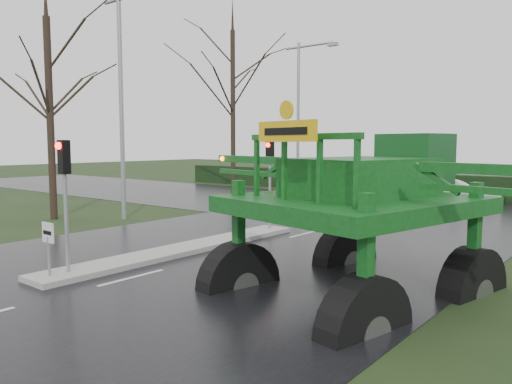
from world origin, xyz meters
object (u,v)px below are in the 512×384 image
Objects in this scene: traffic_signal_near at (64,177)px; traffic_signal_mid at (270,166)px; street_light_left_near at (125,85)px; street_light_left_far at (302,104)px; crop_sprayer at (247,181)px; keep_left_sign at (48,240)px; white_sedan at (454,207)px.

traffic_signal_near and traffic_signal_mid have the same top height.
street_light_left_far is (0.00, 14.00, 0.00)m from street_light_left_near.
crop_sprayer is (10.79, -18.52, -3.45)m from street_light_left_far.
street_light_left_far reaches higher than traffic_signal_mid.
crop_sprayer reaches higher than traffic_signal_near.
street_light_left_near reaches higher than crop_sprayer.
white_sedan is at bearing 81.79° from keep_left_sign.
crop_sprayer reaches higher than traffic_signal_mid.
traffic_signal_near is 21.38m from white_sedan.
keep_left_sign reaches higher than white_sedan.
street_light_left_near reaches higher than white_sedan.
keep_left_sign is at bearing -90.00° from traffic_signal_mid.
white_sedan is at bearing 81.60° from traffic_signal_near.
crop_sprayer is at bearing -22.72° from street_light_left_near.
keep_left_sign is at bearing -72.22° from street_light_left_far.
traffic_signal_near is at bearing 150.08° from white_sedan.
traffic_signal_near is (0.00, 0.49, 1.53)m from keep_left_sign.
crop_sprayer reaches higher than white_sedan.
traffic_signal_near is at bearing -71.83° from street_light_left_far.
crop_sprayer is at bearing 37.43° from keep_left_sign.
keep_left_sign is 0.14× the size of crop_sprayer.
traffic_signal_near is 10.40m from street_light_left_near.
white_sedan is (3.10, 20.99, -2.59)m from traffic_signal_near.
traffic_signal_mid is 13.13m from white_sedan.
traffic_signal_mid is 0.37× the size of crop_sprayer.
street_light_left_near and street_light_left_far have the same top height.
traffic_signal_near is 0.37× the size of crop_sprayer.
keep_left_sign is 0.30× the size of white_sedan.
crop_sprayer is (3.90, -6.01, -0.05)m from traffic_signal_mid.
crop_sprayer is at bearing 32.59° from traffic_signal_near.
street_light_left_far is (-6.89, 21.50, 4.93)m from keep_left_sign.
traffic_signal_near is 4.62m from crop_sprayer.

